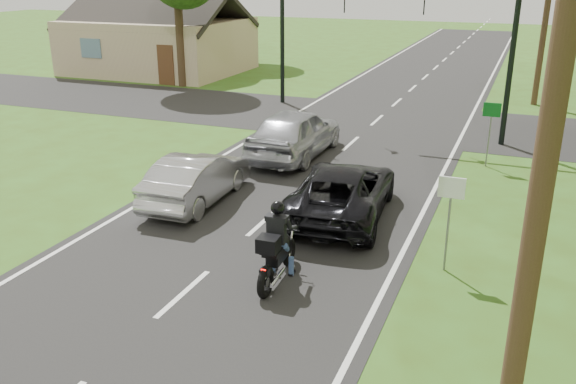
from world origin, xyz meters
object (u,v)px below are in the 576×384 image
(dark_suv, at_px, (342,191))
(sign_green, at_px, (491,119))
(silver_suv, at_px, (295,132))
(utility_pole_near, at_px, (559,72))
(sign_white, at_px, (450,201))
(motorcycle_rider, at_px, (277,251))
(silver_sedan, at_px, (197,178))
(traffic_signal, at_px, (460,28))

(dark_suv, relative_size, sign_green, 2.33)
(silver_suv, distance_m, utility_pole_near, 14.56)
(silver_suv, relative_size, utility_pole_near, 0.50)
(utility_pole_near, height_order, sign_white, utility_pole_near)
(motorcycle_rider, relative_size, sign_white, 0.97)
(sign_green, bearing_deg, utility_pole_near, -84.28)
(motorcycle_rider, xyz_separation_m, sign_green, (3.36, 9.80, 0.90))
(sign_green, bearing_deg, motorcycle_rider, -108.94)
(utility_pole_near, bearing_deg, silver_sedan, 142.01)
(motorcycle_rider, xyz_separation_m, sign_white, (3.16, 1.80, 0.90))
(dark_suv, distance_m, sign_green, 6.72)
(dark_suv, height_order, silver_sedan, dark_suv)
(dark_suv, bearing_deg, traffic_signal, -105.59)
(traffic_signal, relative_size, sign_white, 3.00)
(traffic_signal, xyz_separation_m, sign_green, (1.56, -3.02, -2.54))
(dark_suv, height_order, silver_suv, silver_suv)
(traffic_signal, xyz_separation_m, utility_pole_near, (2.86, -16.00, 0.95))
(silver_sedan, distance_m, sign_white, 7.25)
(silver_sedan, xyz_separation_m, sign_green, (7.20, 6.34, 0.90))
(utility_pole_near, bearing_deg, sign_green, 95.72)
(motorcycle_rider, height_order, dark_suv, motorcycle_rider)
(utility_pole_near, distance_m, sign_green, 13.50)
(motorcycle_rider, bearing_deg, utility_pole_near, -36.86)
(silver_sedan, height_order, sign_white, sign_white)
(silver_sedan, xyz_separation_m, utility_pole_near, (8.50, -6.64, 4.39))
(motorcycle_rider, bearing_deg, dark_suv, 84.59)
(dark_suv, xyz_separation_m, silver_suv, (-3.09, 4.58, 0.16))
(silver_sedan, xyz_separation_m, silver_suv, (0.95, 5.07, 0.16))
(silver_sedan, bearing_deg, sign_white, 164.48)
(motorcycle_rider, relative_size, sign_green, 0.97)
(silver_suv, height_order, traffic_signal, traffic_signal)
(silver_suv, height_order, utility_pole_near, utility_pole_near)
(dark_suv, bearing_deg, utility_pole_near, 116.73)
(dark_suv, bearing_deg, sign_white, 138.77)
(dark_suv, distance_m, silver_suv, 5.53)
(motorcycle_rider, bearing_deg, sign_white, 27.07)
(silver_sedan, relative_size, traffic_signal, 0.65)
(dark_suv, height_order, utility_pole_near, utility_pole_near)
(traffic_signal, bearing_deg, utility_pole_near, -79.86)
(silver_sedan, bearing_deg, utility_pole_near, 139.81)
(silver_sedan, distance_m, sign_green, 9.64)
(traffic_signal, bearing_deg, silver_sedan, -121.05)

